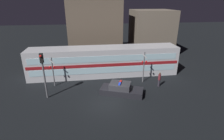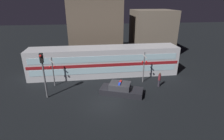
% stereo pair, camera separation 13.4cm
% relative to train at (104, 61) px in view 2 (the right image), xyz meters
% --- Properties ---
extents(ground_plane, '(120.00, 120.00, 0.00)m').
position_rel_train_xyz_m(ground_plane, '(-0.31, -6.94, -1.84)').
color(ground_plane, black).
extents(train, '(18.83, 2.92, 3.69)m').
position_rel_train_xyz_m(train, '(0.00, 0.00, 0.00)').
color(train, silver).
rests_on(train, ground_plane).
extents(police_car, '(4.73, 3.22, 1.33)m').
position_rel_train_xyz_m(police_car, '(1.29, -5.31, -1.36)').
color(police_car, black).
rests_on(police_car, ground_plane).
extents(pedestrian, '(0.28, 0.28, 1.69)m').
position_rel_train_xyz_m(pedestrian, '(5.85, -4.22, -0.97)').
color(pedestrian, '#2D2833').
rests_on(pedestrian, ground_plane).
extents(crossing_signal_near, '(0.65, 0.29, 3.72)m').
position_rel_train_xyz_m(crossing_signal_near, '(4.38, -2.89, 0.21)').
color(crossing_signal_near, slate).
rests_on(crossing_signal_near, ground_plane).
extents(crossing_signal_far, '(0.65, 0.29, 3.41)m').
position_rel_train_xyz_m(crossing_signal_far, '(-5.96, -2.55, 0.05)').
color(crossing_signal_far, slate).
rests_on(crossing_signal_far, ground_plane).
extents(traffic_light_corner, '(0.30, 0.46, 4.65)m').
position_rel_train_xyz_m(traffic_light_corner, '(-6.25, -5.14, 1.20)').
color(traffic_light_corner, slate).
rests_on(traffic_light_corner, ground_plane).
extents(building_left, '(8.30, 6.61, 9.95)m').
position_rel_train_xyz_m(building_left, '(-0.75, 8.30, 3.13)').
color(building_left, brown).
rests_on(building_left, ground_plane).
extents(building_center, '(6.82, 6.06, 7.66)m').
position_rel_train_xyz_m(building_center, '(9.18, 8.65, 1.99)').
color(building_center, '#726656').
rests_on(building_center, ground_plane).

